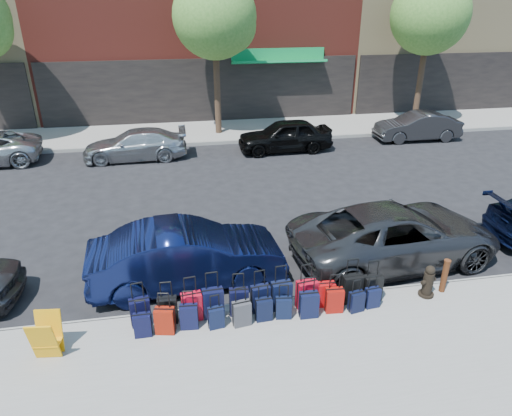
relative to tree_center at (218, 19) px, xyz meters
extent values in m
plane|color=black|center=(-0.64, -9.50, -5.41)|extent=(120.00, 120.00, 0.00)
cube|color=gray|center=(-0.64, -16.00, -5.34)|extent=(60.00, 4.00, 0.15)
cube|color=gray|center=(-0.64, 0.50, -5.34)|extent=(60.00, 4.00, 0.15)
cube|color=gray|center=(-0.64, -13.98, -5.34)|extent=(60.00, 0.08, 0.15)
cube|color=gray|center=(-0.64, -1.52, -5.34)|extent=(60.00, 0.08, 0.15)
cube|color=black|center=(-0.64, 2.45, -3.71)|extent=(16.66, 0.15, 3.40)
cube|color=#0E8342|center=(3.36, 2.10, -2.21)|extent=(5.00, 0.91, 0.27)
cube|color=#0E8342|center=(3.36, 2.40, -1.86)|extent=(5.00, 0.10, 0.60)
cube|color=black|center=(15.36, 2.45, -3.71)|extent=(14.70, 0.15, 3.40)
cylinder|color=black|center=(-0.14, 0.00, -2.86)|extent=(0.30, 0.30, 4.80)
sphere|color=#3D7727|center=(-0.14, 0.00, 0.11)|extent=(3.80, 3.80, 3.80)
sphere|color=#3D7727|center=(0.46, 0.00, -0.27)|extent=(2.58, 2.58, 2.58)
cylinder|color=black|center=(10.36, 0.00, -2.86)|extent=(0.30, 0.30, 4.80)
sphere|color=#3D7727|center=(10.36, 0.00, 0.11)|extent=(3.80, 3.80, 3.80)
sphere|color=#3D7727|center=(10.96, 0.00, -0.27)|extent=(2.58, 2.58, 2.58)
cube|color=black|center=(-3.21, -14.29, -4.95)|extent=(0.44, 0.30, 0.61)
cylinder|color=black|center=(-3.21, -14.29, -4.29)|extent=(0.23, 0.07, 0.03)
cube|color=black|center=(-2.65, -14.31, -4.96)|extent=(0.41, 0.23, 0.60)
cylinder|color=black|center=(-2.65, -14.31, -4.32)|extent=(0.22, 0.04, 0.03)
cube|color=#B30B1E|center=(-2.14, -14.32, -4.94)|extent=(0.45, 0.29, 0.64)
cylinder|color=black|center=(-2.14, -14.32, -4.25)|extent=(0.24, 0.06, 0.03)
cube|color=black|center=(-1.69, -14.28, -4.93)|extent=(0.46, 0.27, 0.66)
cylinder|color=black|center=(-1.69, -14.28, -4.21)|extent=(0.25, 0.05, 0.03)
cube|color=black|center=(-1.14, -14.30, -4.96)|extent=(0.42, 0.25, 0.61)
cylinder|color=black|center=(-1.14, -14.30, -4.29)|extent=(0.23, 0.04, 0.03)
cube|color=black|center=(-0.66, -14.26, -4.96)|extent=(0.43, 0.28, 0.61)
cylinder|color=black|center=(-0.66, -14.26, -4.30)|extent=(0.23, 0.07, 0.03)
cube|color=black|center=(-0.20, -14.26, -4.94)|extent=(0.45, 0.28, 0.65)
cylinder|color=black|center=(-0.20, -14.26, -4.23)|extent=(0.24, 0.05, 0.03)
cube|color=#A10A1B|center=(0.36, -14.34, -4.93)|extent=(0.48, 0.31, 0.67)
cylinder|color=black|center=(0.36, -14.34, -4.21)|extent=(0.25, 0.07, 0.03)
cube|color=#A80A0C|center=(0.79, -14.34, -4.97)|extent=(0.39, 0.22, 0.58)
cylinder|color=black|center=(0.79, -14.34, -4.35)|extent=(0.22, 0.04, 0.03)
cube|color=black|center=(1.41, -14.30, -4.93)|extent=(0.46, 0.27, 0.66)
cylinder|color=black|center=(1.41, -14.30, -4.21)|extent=(0.25, 0.05, 0.03)
cube|color=black|center=(1.88, -14.33, -4.95)|extent=(0.42, 0.24, 0.62)
cylinder|color=black|center=(1.88, -14.33, -4.28)|extent=(0.23, 0.04, 0.03)
cube|color=black|center=(-3.15, -14.66, -5.01)|extent=(0.35, 0.20, 0.51)
cylinder|color=black|center=(-3.15, -14.66, -4.45)|extent=(0.19, 0.03, 0.03)
cube|color=maroon|center=(-2.71, -14.64, -4.98)|extent=(0.43, 0.30, 0.57)
cylinder|color=black|center=(-2.71, -14.64, -4.35)|extent=(0.22, 0.08, 0.03)
cube|color=black|center=(-2.22, -14.57, -4.99)|extent=(0.38, 0.24, 0.54)
cylinder|color=black|center=(-2.22, -14.57, -4.41)|extent=(0.21, 0.05, 0.03)
cube|color=black|center=(-1.67, -14.66, -5.03)|extent=(0.35, 0.23, 0.47)
cylinder|color=black|center=(-1.67, -14.66, -4.51)|extent=(0.18, 0.06, 0.03)
cube|color=#38383C|center=(-1.13, -14.67, -4.99)|extent=(0.40, 0.27, 0.55)
cylinder|color=black|center=(-1.13, -14.67, -4.39)|extent=(0.21, 0.06, 0.03)
cube|color=black|center=(-0.65, -14.59, -5.01)|extent=(0.36, 0.22, 0.51)
cylinder|color=black|center=(-0.65, -14.59, -4.45)|extent=(0.20, 0.04, 0.03)
cube|color=black|center=(-0.22, -14.59, -5.02)|extent=(0.36, 0.24, 0.49)
cylinder|color=black|center=(-0.22, -14.59, -4.48)|extent=(0.19, 0.06, 0.03)
cube|color=black|center=(0.32, -14.65, -4.97)|extent=(0.40, 0.24, 0.59)
cylinder|color=black|center=(0.32, -14.65, -4.33)|extent=(0.22, 0.04, 0.03)
cube|color=maroon|center=(0.91, -14.57, -4.98)|extent=(0.40, 0.25, 0.56)
cylinder|color=black|center=(0.91, -14.57, -4.37)|extent=(0.21, 0.05, 0.03)
cube|color=black|center=(1.39, -14.65, -5.02)|extent=(0.35, 0.24, 0.48)
cylinder|color=black|center=(1.39, -14.65, -4.51)|extent=(0.18, 0.06, 0.03)
cube|color=black|center=(1.79, -14.57, -5.03)|extent=(0.34, 0.22, 0.47)
cylinder|color=black|center=(1.79, -14.57, -4.52)|extent=(0.18, 0.05, 0.03)
cylinder|color=black|center=(3.20, -14.39, -5.23)|extent=(0.35, 0.35, 0.06)
cylinder|color=black|center=(3.20, -14.39, -4.93)|extent=(0.23, 0.23, 0.55)
sphere|color=black|center=(3.20, -14.39, -4.59)|extent=(0.22, 0.22, 0.22)
cylinder|color=black|center=(3.20, -14.39, -4.87)|extent=(0.40, 0.21, 0.10)
cylinder|color=#38190C|center=(3.64, -14.31, -4.85)|extent=(0.14, 0.14, 0.82)
cylinder|color=#38190C|center=(3.64, -14.31, -4.44)|extent=(0.15, 0.15, 0.04)
cube|color=orange|center=(-4.91, -15.07, -4.82)|extent=(0.51, 0.27, 0.87)
cube|color=orange|center=(-4.87, -14.75, -4.82)|extent=(0.51, 0.27, 0.87)
cube|color=orange|center=(-4.89, -14.91, -4.95)|extent=(0.52, 0.37, 0.02)
imported|color=#0D153D|center=(-2.16, -12.70, -4.65)|extent=(4.76, 2.00, 1.53)
imported|color=#353537|center=(3.22, -12.58, -4.65)|extent=(5.74, 3.11, 1.53)
imported|color=#B6B8BD|center=(-3.99, -2.95, -4.78)|extent=(4.34, 1.79, 1.26)
imported|color=black|center=(2.53, -2.98, -4.70)|extent=(4.21, 1.77, 1.42)
imported|color=#2F2F32|center=(9.20, -2.43, -4.75)|extent=(4.06, 1.50, 1.33)
camera|label=1|loc=(-2.16, -22.24, 1.04)|focal=32.00mm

